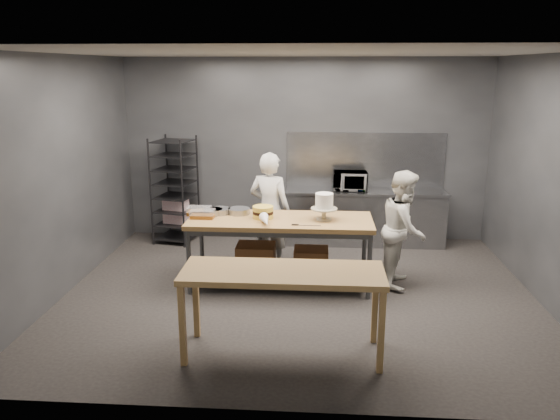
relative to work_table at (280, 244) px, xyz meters
name	(u,v)px	position (x,y,z in m)	size (l,w,h in m)	color
ground	(299,294)	(0.27, -0.29, -0.57)	(6.00, 6.00, 0.00)	black
back_wall	(305,150)	(0.27, 2.21, 0.93)	(6.00, 0.04, 3.00)	#4C4F54
work_table	(280,244)	(0.00, 0.00, 0.00)	(2.40, 0.90, 0.92)	brown
near_counter	(283,279)	(0.16, -1.81, 0.24)	(2.00, 0.70, 0.90)	olive
back_counter	(365,217)	(1.27, 1.89, -0.12)	(2.60, 0.60, 0.90)	slate
splashback_panel	(365,160)	(1.27, 2.19, 0.78)	(2.60, 0.02, 0.90)	slate
speed_rack	(175,191)	(-1.86, 1.81, 0.28)	(0.72, 0.76, 1.75)	black
chef_behind	(270,210)	(-0.20, 0.73, 0.27)	(0.61, 0.40, 1.68)	white
chef_right	(404,228)	(1.63, 0.16, 0.20)	(0.75, 0.59, 1.55)	silver
microwave	(350,181)	(1.01, 1.89, 0.48)	(0.54, 0.37, 0.30)	black
frosted_cake_stand	(324,204)	(0.57, -0.01, 0.57)	(0.34, 0.34, 0.35)	#BCB396
layer_cake	(263,212)	(-0.22, 0.02, 0.43)	(0.27, 0.27, 0.16)	gold
cake_pans	(225,211)	(-0.75, 0.19, 0.39)	(0.62, 0.34, 0.07)	gray
piping_bag	(266,221)	(-0.16, -0.32, 0.41)	(0.12, 0.12, 0.38)	white
offset_spatula	(302,225)	(0.30, -0.29, 0.35)	(0.36, 0.02, 0.02)	slate
pastry_clamshells	(201,212)	(-1.05, 0.05, 0.40)	(0.39, 0.36, 0.11)	#A16520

